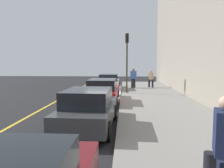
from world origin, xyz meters
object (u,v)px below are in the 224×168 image
(parked_car_red, at_px, (103,91))
(pedestrian_tan_coat, at_px, (151,78))
(parked_car_charcoal, at_px, (89,109))
(parked_car_white, at_px, (109,82))
(pedestrian_navy_coat, at_px, (224,148))
(pedestrian_blue_coat, at_px, (133,78))
(traffic_light_pole, at_px, (127,53))

(parked_car_red, relative_size, pedestrian_tan_coat, 2.66)
(parked_car_charcoal, relative_size, parked_car_white, 0.94)
(parked_car_white, xyz_separation_m, pedestrian_navy_coat, (-16.21, -3.02, 0.35))
(parked_car_red, xyz_separation_m, pedestrian_navy_coat, (-9.67, -2.93, 0.35))
(parked_car_red, relative_size, pedestrian_blue_coat, 2.41)
(pedestrian_tan_coat, bearing_deg, traffic_light_pole, 149.25)
(parked_car_charcoal, height_order, pedestrian_navy_coat, pedestrian_navy_coat)
(parked_car_red, bearing_deg, pedestrian_blue_coat, -16.56)
(pedestrian_blue_coat, xyz_separation_m, pedestrian_navy_coat, (-17.02, -0.74, -0.03))
(parked_car_charcoal, xyz_separation_m, pedestrian_tan_coat, (13.01, -3.92, 0.29))
(pedestrian_blue_coat, distance_m, pedestrian_navy_coat, 17.04)
(parked_car_red, xyz_separation_m, traffic_light_pole, (3.80, -1.52, 2.50))
(parked_car_red, height_order, parked_car_white, same)
(parked_car_charcoal, height_order, parked_car_white, same)
(parked_car_white, bearing_deg, parked_car_charcoal, -179.62)
(parked_car_white, distance_m, traffic_light_pole, 4.05)
(pedestrian_tan_coat, xyz_separation_m, pedestrian_navy_coat, (-17.48, 0.98, 0.07))
(pedestrian_tan_coat, relative_size, pedestrian_blue_coat, 0.90)
(pedestrian_tan_coat, bearing_deg, parked_car_charcoal, 163.23)
(parked_car_charcoal, bearing_deg, parked_car_red, -0.13)
(parked_car_white, distance_m, pedestrian_navy_coat, 16.49)
(parked_car_charcoal, relative_size, pedestrian_tan_coat, 2.54)
(parked_car_red, xyz_separation_m, pedestrian_tan_coat, (7.81, -3.91, 0.29))
(parked_car_white, relative_size, pedestrian_navy_coat, 2.51)
(pedestrian_blue_coat, bearing_deg, traffic_light_pole, 169.39)
(parked_car_charcoal, relative_size, pedestrian_navy_coat, 2.37)
(parked_car_white, height_order, pedestrian_blue_coat, pedestrian_blue_coat)
(parked_car_charcoal, bearing_deg, pedestrian_tan_coat, -16.77)
(parked_car_white, distance_m, pedestrian_blue_coat, 2.45)
(pedestrian_blue_coat, bearing_deg, parked_car_red, 163.44)
(parked_car_charcoal, height_order, parked_car_red, same)
(parked_car_charcoal, bearing_deg, pedestrian_navy_coat, -146.66)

